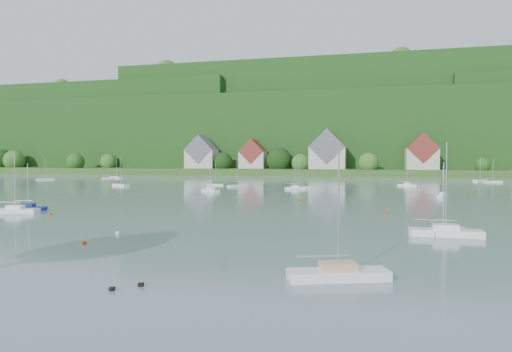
# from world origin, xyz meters

# --- Properties ---
(far_shore_strip) EXTENTS (600.00, 60.00, 3.00)m
(far_shore_strip) POSITION_xyz_m (0.00, 200.00, 1.50)
(far_shore_strip) COLOR #26491B
(far_shore_strip) RESTS_ON ground
(forested_ridge) EXTENTS (620.00, 181.22, 69.89)m
(forested_ridge) POSITION_xyz_m (0.39, 268.57, 22.89)
(forested_ridge) COLOR #154315
(forested_ridge) RESTS_ON ground
(village_building_0) EXTENTS (14.00, 10.40, 16.00)m
(village_building_0) POSITION_xyz_m (-55.00, 187.00, 9.51)
(village_building_0) COLOR beige
(village_building_0) RESTS_ON far_shore_strip
(village_building_1) EXTENTS (12.00, 9.36, 14.00)m
(village_building_1) POSITION_xyz_m (-30.00, 189.00, 8.75)
(village_building_1) COLOR beige
(village_building_1) RESTS_ON far_shore_strip
(village_building_2) EXTENTS (16.00, 11.44, 18.00)m
(village_building_2) POSITION_xyz_m (5.00, 188.00, 10.27)
(village_building_2) COLOR beige
(village_building_2) RESTS_ON far_shore_strip
(village_building_3) EXTENTS (13.00, 10.40, 15.50)m
(village_building_3) POSITION_xyz_m (45.00, 186.00, 9.43)
(village_building_3) COLOR beige
(village_building_3) RESTS_ON far_shore_strip
(near_sailboat_0) EXTENTS (6.55, 2.91, 8.55)m
(near_sailboat_0) POSITION_xyz_m (-26.09, 36.11, 0.45)
(near_sailboat_0) COLOR white
(near_sailboat_0) RESTS_ON ground
(near_sailboat_1) EXTENTS (5.33, 2.15, 7.00)m
(near_sailboat_1) POSITION_xyz_m (-27.02, 39.72, 0.41)
(near_sailboat_1) COLOR navy
(near_sailboat_1) RESTS_ON ground
(near_sailboat_2) EXTENTS (6.65, 3.84, 8.67)m
(near_sailboat_2) POSITION_xyz_m (20.28, 11.52, 0.45)
(near_sailboat_2) COLOR white
(near_sailboat_2) RESTS_ON ground
(near_sailboat_3) EXTENTS (4.72, 5.07, 7.32)m
(near_sailboat_3) POSITION_xyz_m (29.60, 31.57, 0.41)
(near_sailboat_3) COLOR white
(near_sailboat_3) RESTS_ON ground
(near_sailboat_4) EXTENTS (6.92, 1.97, 9.33)m
(near_sailboat_4) POSITION_xyz_m (29.63, 30.30, 0.47)
(near_sailboat_4) COLOR white
(near_sailboat_4) RESTS_ON ground
(mooring_buoy_0) EXTENTS (0.40, 0.40, 0.40)m
(mooring_buoy_0) POSITION_xyz_m (-2.59, 18.15, 0.00)
(mooring_buoy_0) COLOR #EC3E00
(mooring_buoy_0) RESTS_ON ground
(mooring_buoy_1) EXTENTS (0.44, 0.44, 0.44)m
(mooring_buoy_1) POSITION_xyz_m (-2.43, 23.42, 0.00)
(mooring_buoy_1) COLOR white
(mooring_buoy_1) RESTS_ON ground
(mooring_buoy_2) EXTENTS (0.44, 0.44, 0.44)m
(mooring_buoy_2) POSITION_xyz_m (24.50, 47.53, 0.00)
(mooring_buoy_2) COLOR #EC3E00
(mooring_buoy_2) RESTS_ON ground
(mooring_buoy_3) EXTENTS (0.49, 0.49, 0.49)m
(mooring_buoy_3) POSITION_xyz_m (10.63, 62.66, 0.00)
(mooring_buoy_3) COLOR #EC3E00
(mooring_buoy_3) RESTS_ON ground
(mooring_buoy_5) EXTENTS (0.43, 0.43, 0.43)m
(mooring_buoy_5) POSITION_xyz_m (-19.96, 35.55, 0.00)
(mooring_buoy_5) COLOR #EC3E00
(mooring_buoy_5) RESTS_ON ground
(duck_pair) EXTENTS (1.66, 1.48, 0.32)m
(duck_pair) POSITION_xyz_m (8.22, 6.60, 0.10)
(duck_pair) COLOR black
(duck_pair) RESTS_ON ground
(far_sailboat_cluster) EXTENTS (195.27, 73.28, 8.53)m
(far_sailboat_cluster) POSITION_xyz_m (12.76, 115.88, 0.37)
(far_sailboat_cluster) COLOR white
(far_sailboat_cluster) RESTS_ON ground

